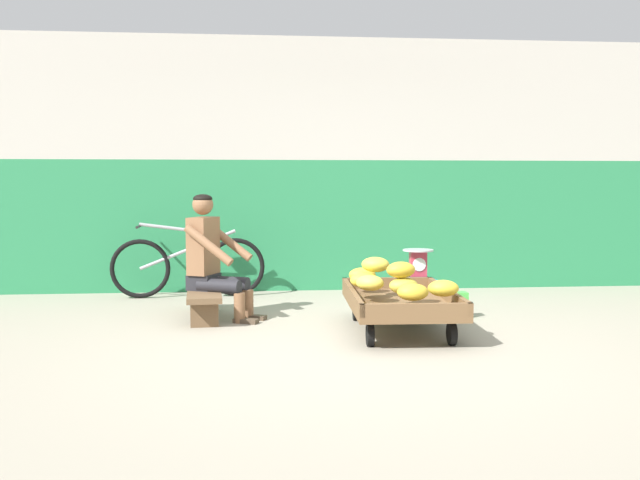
% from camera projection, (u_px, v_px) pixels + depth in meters
% --- Properties ---
extents(ground_plane, '(80.00, 80.00, 0.00)m').
position_uv_depth(ground_plane, '(354.00, 352.00, 5.10)').
color(ground_plane, gray).
extents(back_wall, '(16.00, 0.30, 2.89)m').
position_uv_depth(back_wall, '(317.00, 165.00, 8.09)').
color(back_wall, '#287F4C').
rests_on(back_wall, ground).
extents(banana_cart, '(0.89, 1.47, 0.36)m').
position_uv_depth(banana_cart, '(400.00, 303.00, 5.80)').
color(banana_cart, brown).
rests_on(banana_cart, ground).
extents(banana_pile, '(0.81, 1.20, 0.26)m').
position_uv_depth(banana_pile, '(390.00, 279.00, 5.66)').
color(banana_pile, gold).
rests_on(banana_pile, banana_cart).
extents(low_bench, '(0.39, 1.12, 0.27)m').
position_uv_depth(low_bench, '(204.00, 297.00, 6.38)').
color(low_bench, brown).
rests_on(low_bench, ground).
extents(vendor_seated, '(0.74, 0.63, 1.14)m').
position_uv_depth(vendor_seated, '(212.00, 257.00, 6.32)').
color(vendor_seated, brown).
rests_on(vendor_seated, ground).
extents(plastic_crate, '(0.36, 0.28, 0.30)m').
position_uv_depth(plastic_crate, '(418.00, 294.00, 6.83)').
color(plastic_crate, '#19847F').
rests_on(plastic_crate, ground).
extents(weighing_scale, '(0.30, 0.30, 0.29)m').
position_uv_depth(weighing_scale, '(418.00, 264.00, 6.81)').
color(weighing_scale, '#28282D').
rests_on(weighing_scale, plastic_crate).
extents(bicycle_near_left, '(1.66, 0.48, 0.86)m').
position_uv_depth(bicycle_near_left, '(188.00, 265.00, 7.55)').
color(bicycle_near_left, black).
rests_on(bicycle_near_left, ground).
extents(shopping_bag, '(0.18, 0.12, 0.24)m').
position_uv_depth(shopping_bag, '(457.00, 305.00, 6.40)').
color(shopping_bag, green).
rests_on(shopping_bag, ground).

